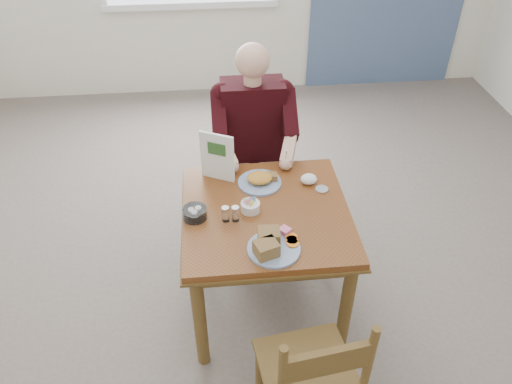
{
  "coord_description": "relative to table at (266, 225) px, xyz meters",
  "views": [
    {
      "loc": [
        -0.26,
        -2.05,
        2.49
      ],
      "look_at": [
        -0.06,
        0.0,
        0.88
      ],
      "focal_mm": 35.0,
      "sensor_mm": 36.0,
      "label": 1
    }
  ],
  "objects": [
    {
      "name": "chair_near",
      "position": [
        0.11,
        -0.85,
        -0.16
      ],
      "size": [
        0.47,
        0.47,
        0.95
      ],
      "color": "brown",
      "rests_on": "ground"
    },
    {
      "name": "caddy",
      "position": [
        -0.09,
        0.0,
        0.14
      ],
      "size": [
        0.13,
        0.13,
        0.08
      ],
      "color": "white",
      "rests_on": "table"
    },
    {
      "name": "napkin",
      "position": [
        0.27,
        0.22,
        0.14
      ],
      "size": [
        0.11,
        0.1,
        0.06
      ],
      "primitive_type": "ellipsoid",
      "rotation": [
        0.0,
        0.0,
        0.31
      ],
      "color": "white",
      "rests_on": "table"
    },
    {
      "name": "near_plate",
      "position": [
        -0.01,
        -0.3,
        0.14
      ],
      "size": [
        0.31,
        0.31,
        0.09
      ],
      "color": "white",
      "rests_on": "table"
    },
    {
      "name": "creamer",
      "position": [
        -0.38,
        -0.02,
        0.14
      ],
      "size": [
        0.13,
        0.13,
        0.06
      ],
      "color": "white",
      "rests_on": "table"
    },
    {
      "name": "far_plate",
      "position": [
        -0.0,
        0.24,
        0.14
      ],
      "size": [
        0.26,
        0.26,
        0.07
      ],
      "color": "white",
      "rests_on": "table"
    },
    {
      "name": "chair_far",
      "position": [
        0.0,
        0.8,
        -0.16
      ],
      "size": [
        0.42,
        0.42,
        0.95
      ],
      "color": "brown",
      "rests_on": "ground"
    },
    {
      "name": "diner",
      "position": [
        0.0,
        0.71,
        0.17
      ],
      "size": [
        0.53,
        0.56,
        1.39
      ],
      "color": "gray",
      "rests_on": "chair_far"
    },
    {
      "name": "menu",
      "position": [
        -0.25,
        0.32,
        0.26
      ],
      "size": [
        0.19,
        0.11,
        0.3
      ],
      "color": "white",
      "rests_on": "table"
    },
    {
      "name": "lemon_wedge",
      "position": [
        -0.06,
        -0.27,
        0.13
      ],
      "size": [
        0.06,
        0.05,
        0.03
      ],
      "primitive_type": "ellipsoid",
      "rotation": [
        0.0,
        0.0,
        -0.41
      ],
      "color": "yellow",
      "rests_on": "table"
    },
    {
      "name": "floor",
      "position": [
        0.0,
        0.0,
        -0.64
      ],
      "size": [
        6.0,
        6.0,
        0.0
      ],
      "primitive_type": "plane",
      "color": "#5F564D",
      "rests_on": "ground"
    },
    {
      "name": "shakers",
      "position": [
        -0.2,
        -0.06,
        0.16
      ],
      "size": [
        0.09,
        0.04,
        0.09
      ],
      "color": "white",
      "rests_on": "table"
    },
    {
      "name": "table",
      "position": [
        0.0,
        0.0,
        0.0
      ],
      "size": [
        0.92,
        0.92,
        0.75
      ],
      "color": "brown",
      "rests_on": "ground"
    },
    {
      "name": "metal_dish",
      "position": [
        0.34,
        0.15,
        0.12
      ],
      "size": [
        0.09,
        0.09,
        0.01
      ],
      "primitive_type": "cylinder",
      "rotation": [
        0.0,
        0.0,
        0.3
      ],
      "color": "silver",
      "rests_on": "table"
    }
  ]
}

